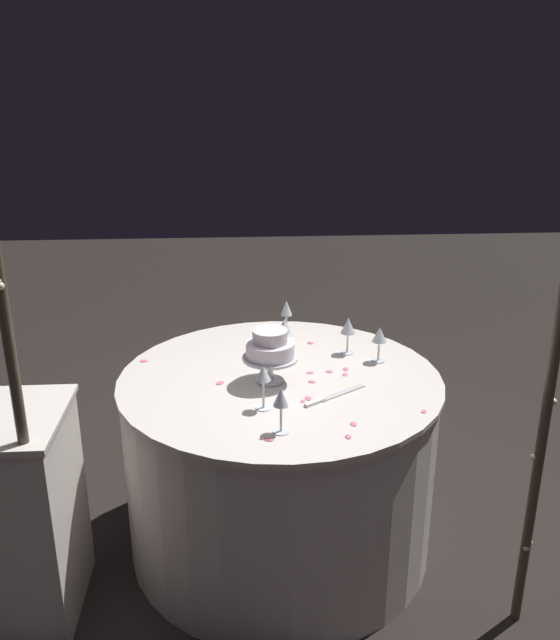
{
  "coord_description": "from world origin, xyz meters",
  "views": [
    {
      "loc": [
        0.16,
        2.45,
        1.93
      ],
      "look_at": [
        0.0,
        0.0,
        1.04
      ],
      "focal_mm": 37.38,
      "sensor_mm": 36.0,
      "label": 1
    }
  ],
  "objects_px": {
    "wine_glass_1": "(281,400)",
    "cake_knife": "(331,397)",
    "tiered_cake": "(270,348)",
    "wine_glass_4": "(379,336)",
    "decorative_arch": "(291,255)",
    "wine_glass_5": "(284,327)",
    "wine_glass_2": "(286,310)",
    "wine_glass_3": "(263,377)",
    "wine_glass_0": "(348,327)",
    "side_table": "(8,516)",
    "main_table": "(280,461)"
  },
  "relations": [
    {
      "from": "wine_glass_4",
      "to": "wine_glass_5",
      "type": "relative_size",
      "value": 1.09
    },
    {
      "from": "wine_glass_5",
      "to": "decorative_arch",
      "type": "bearing_deg",
      "value": 87.31
    },
    {
      "from": "side_table",
      "to": "wine_glass_2",
      "type": "bearing_deg",
      "value": -143.99
    },
    {
      "from": "main_table",
      "to": "side_table",
      "type": "relative_size",
      "value": 1.58
    },
    {
      "from": "side_table",
      "to": "wine_glass_0",
      "type": "xyz_separation_m",
      "value": [
        -1.34,
        -0.56,
        0.5
      ]
    },
    {
      "from": "wine_glass_0",
      "to": "wine_glass_5",
      "type": "xyz_separation_m",
      "value": [
        0.27,
        -0.06,
        -0.02
      ]
    },
    {
      "from": "decorative_arch",
      "to": "wine_glass_3",
      "type": "distance_m",
      "value": 0.58
    },
    {
      "from": "tiered_cake",
      "to": "wine_glass_4",
      "type": "height_order",
      "value": "tiered_cake"
    },
    {
      "from": "wine_glass_1",
      "to": "cake_knife",
      "type": "relative_size",
      "value": 0.65
    },
    {
      "from": "side_table",
      "to": "wine_glass_4",
      "type": "height_order",
      "value": "wine_glass_4"
    },
    {
      "from": "decorative_arch",
      "to": "wine_glass_4",
      "type": "bearing_deg",
      "value": -123.43
    },
    {
      "from": "wine_glass_2",
      "to": "cake_knife",
      "type": "distance_m",
      "value": 0.68
    },
    {
      "from": "side_table",
      "to": "wine_glass_0",
      "type": "height_order",
      "value": "wine_glass_0"
    },
    {
      "from": "wine_glass_0",
      "to": "cake_knife",
      "type": "bearing_deg",
      "value": 73.21
    },
    {
      "from": "wine_glass_2",
      "to": "cake_knife",
      "type": "height_order",
      "value": "wine_glass_2"
    },
    {
      "from": "wine_glass_3",
      "to": "cake_knife",
      "type": "bearing_deg",
      "value": -165.16
    },
    {
      "from": "tiered_cake",
      "to": "cake_knife",
      "type": "distance_m",
      "value": 0.31
    },
    {
      "from": "cake_knife",
      "to": "wine_glass_3",
      "type": "bearing_deg",
      "value": 14.84
    },
    {
      "from": "wine_glass_3",
      "to": "cake_knife",
      "type": "height_order",
      "value": "wine_glass_3"
    },
    {
      "from": "wine_glass_2",
      "to": "wine_glass_4",
      "type": "height_order",
      "value": "wine_glass_2"
    },
    {
      "from": "main_table",
      "to": "wine_glass_5",
      "type": "distance_m",
      "value": 0.58
    },
    {
      "from": "decorative_arch",
      "to": "main_table",
      "type": "relative_size",
      "value": 1.73
    },
    {
      "from": "wine_glass_0",
      "to": "wine_glass_5",
      "type": "height_order",
      "value": "wine_glass_0"
    },
    {
      "from": "wine_glass_0",
      "to": "tiered_cake",
      "type": "bearing_deg",
      "value": 37.67
    },
    {
      "from": "tiered_cake",
      "to": "cake_knife",
      "type": "bearing_deg",
      "value": 144.92
    },
    {
      "from": "main_table",
      "to": "wine_glass_5",
      "type": "bearing_deg",
      "value": -97.42
    },
    {
      "from": "decorative_arch",
      "to": "wine_glass_2",
      "type": "distance_m",
      "value": 1.1
    },
    {
      "from": "wine_glass_3",
      "to": "wine_glass_5",
      "type": "height_order",
      "value": "wine_glass_3"
    },
    {
      "from": "decorative_arch",
      "to": "wine_glass_5",
      "type": "distance_m",
      "value": 0.97
    },
    {
      "from": "wine_glass_2",
      "to": "wine_glass_1",
      "type": "bearing_deg",
      "value": 84.59
    },
    {
      "from": "wine_glass_1",
      "to": "wine_glass_3",
      "type": "distance_m",
      "value": 0.18
    },
    {
      "from": "main_table",
      "to": "tiered_cake",
      "type": "height_order",
      "value": "tiered_cake"
    },
    {
      "from": "wine_glass_1",
      "to": "wine_glass_5",
      "type": "height_order",
      "value": "wine_glass_1"
    },
    {
      "from": "wine_glass_2",
      "to": "cake_knife",
      "type": "bearing_deg",
      "value": 100.51
    },
    {
      "from": "wine_glass_4",
      "to": "cake_knife",
      "type": "height_order",
      "value": "wine_glass_4"
    },
    {
      "from": "main_table",
      "to": "wine_glass_2",
      "type": "height_order",
      "value": "wine_glass_2"
    },
    {
      "from": "decorative_arch",
      "to": "cake_knife",
      "type": "height_order",
      "value": "decorative_arch"
    },
    {
      "from": "tiered_cake",
      "to": "wine_glass_3",
      "type": "bearing_deg",
      "value": 80.78
    },
    {
      "from": "wine_glass_5",
      "to": "wine_glass_4",
      "type": "bearing_deg",
      "value": 157.61
    },
    {
      "from": "main_table",
      "to": "wine_glass_0",
      "type": "xyz_separation_m",
      "value": [
        -0.31,
        -0.23,
        0.52
      ]
    },
    {
      "from": "wine_glass_3",
      "to": "tiered_cake",
      "type": "bearing_deg",
      "value": -99.22
    },
    {
      "from": "side_table",
      "to": "cake_knife",
      "type": "relative_size",
      "value": 3.22
    },
    {
      "from": "main_table",
      "to": "side_table",
      "type": "bearing_deg",
      "value": 17.97
    },
    {
      "from": "decorative_arch",
      "to": "tiered_cake",
      "type": "xyz_separation_m",
      "value": [
        0.04,
        -0.48,
        -0.5
      ]
    },
    {
      "from": "decorative_arch",
      "to": "main_table",
      "type": "xyz_separation_m",
      "value": [
        -0.0,
        -0.52,
        -1.04
      ]
    },
    {
      "from": "wine_glass_1",
      "to": "wine_glass_3",
      "type": "bearing_deg",
      "value": -73.46
    },
    {
      "from": "wine_glass_4",
      "to": "decorative_arch",
      "type": "bearing_deg",
      "value": 56.57
    },
    {
      "from": "wine_glass_5",
      "to": "cake_knife",
      "type": "bearing_deg",
      "value": 106.23
    },
    {
      "from": "wine_glass_3",
      "to": "wine_glass_4",
      "type": "height_order",
      "value": "wine_glass_3"
    },
    {
      "from": "decorative_arch",
      "to": "wine_glass_1",
      "type": "bearing_deg",
      "value": -70.51
    }
  ]
}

